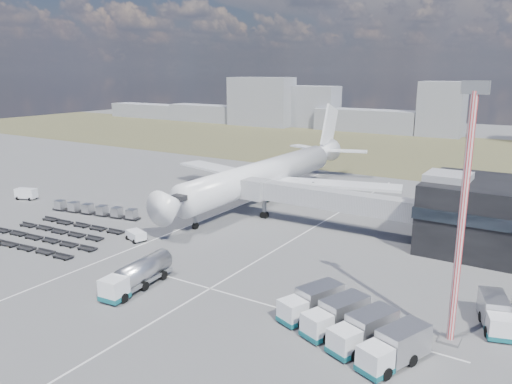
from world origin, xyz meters
The scene contains 14 objects.
ground centered at (0.00, 0.00, 0.00)m, with size 420.00×420.00×0.00m, color #565659.
grass_strip centered at (0.00, 110.00, 0.01)m, with size 420.00×90.00×0.01m, color #4C482D.
lane_markings centered at (9.77, 3.00, 0.01)m, with size 47.12×110.00×0.01m.
jet_bridge centered at (15.90, 20.42, 5.05)m, with size 30.30×3.80×7.05m.
airliner centered at (0.00, 32.38, 5.29)m, with size 51.59×64.53×17.62m.
skyline centered at (3.59, 150.48, 8.20)m, with size 317.11×19.41×22.87m.
fuel_tanker centered at (8.64, -12.46, 1.68)m, with size 3.52×10.60×3.37m.
pushback_tug centered at (-4.00, -0.28, 0.75)m, with size 3.35×1.89×1.50m, color white.
utility_van centered at (-40.91, 5.91, 1.11)m, with size 4.13×1.87×2.22m, color white.
catering_truck centered at (1.22, 32.37, 1.32)m, with size 4.22×6.09×2.59m.
service_trucks_near centered at (34.22, -9.83, 1.61)m, with size 15.14×11.79×2.97m.
uld_row centered at (-20.36, 5.75, 1.00)m, with size 18.48×4.75×1.68m.
baggage_dollies centered at (-16.86, -6.29, 0.33)m, with size 22.45×14.61×0.66m.
floodlight_mast centered at (42.64, -5.18, 12.23)m, with size 2.28×1.88×24.41m.
Camera 1 is at (49.92, -51.42, 25.25)m, focal length 35.00 mm.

